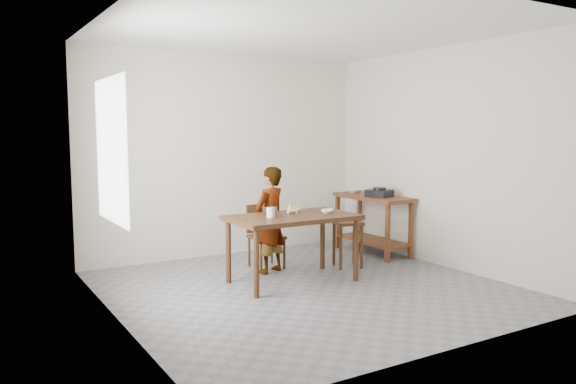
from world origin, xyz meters
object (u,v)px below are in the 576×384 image
stool (348,244)px  prep_counter (372,224)px  dining_chair (267,237)px  dining_table (293,249)px  child (270,220)px

stool → prep_counter: bearing=30.6°
dining_chair → dining_table: bearing=-95.0°
prep_counter → dining_chair: size_ratio=1.56×
prep_counter → stool: bearing=-149.4°
child → dining_chair: bearing=-130.6°
dining_table → stool: dining_table is taller
prep_counter → dining_table: bearing=-157.9°
dining_table → dining_chair: dining_chair is taller
dining_table → child: 0.56m
dining_table → prep_counter: bearing=22.1°
child → stool: (0.95, -0.26, -0.34)m
prep_counter → dining_chair: bearing=179.0°
dining_table → prep_counter: 1.86m
dining_table → stool: bearing=14.3°
child → prep_counter: bearing=164.7°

